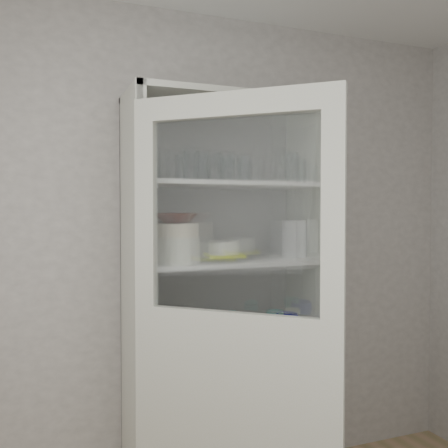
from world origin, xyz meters
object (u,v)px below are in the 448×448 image
object	(u,v)px
goblet_1	(229,168)
white_ramekin	(224,247)
pantry_cabinet	(220,318)
mug_teal	(275,319)
glass_platter	(224,258)
goblet_0	(189,165)
white_canister	(164,326)
yellow_trivet	(224,255)
cupboard_door	(233,367)
grey_bowl_stack	(294,239)
plate_stack_back	(170,249)
mug_white	(279,329)
plate_stack_front	(176,250)
teal_jar	(232,323)
tin_box	(274,401)
measuring_cups	(199,340)
cream_dish	(182,411)
goblet_3	(286,168)
goblet_2	(219,166)
mug_blue	(287,322)
terracotta_bowl	(176,218)
cream_bowl	(176,230)

from	to	relation	value
goblet_1	white_ramekin	size ratio (longest dim) A/B	1.01
pantry_cabinet	mug_teal	world-z (taller)	pantry_cabinet
glass_platter	white_ramekin	bearing A→B (deg)	0.00
goblet_0	white_canister	size ratio (longest dim) A/B	1.34
goblet_1	yellow_trivet	size ratio (longest dim) A/B	0.87
cupboard_door	grey_bowl_stack	size ratio (longest dim) A/B	10.00
goblet_0	plate_stack_back	bearing A→B (deg)	171.70
mug_white	white_canister	size ratio (longest dim) A/B	0.71
white_canister	goblet_1	bearing A→B (deg)	6.65
grey_bowl_stack	white_canister	distance (m)	0.84
grey_bowl_stack	mug_white	bearing A→B (deg)	-141.07
mug_white	white_canister	world-z (taller)	white_canister
white_canister	plate_stack_front	bearing A→B (deg)	-73.77
white_ramekin	teal_jar	bearing A→B (deg)	48.03
pantry_cabinet	cupboard_door	distance (m)	0.62
grey_bowl_stack	tin_box	xyz separation A→B (m)	(-0.13, -0.02, -0.87)
pantry_cabinet	measuring_cups	size ratio (longest dim) A/B	21.74
pantry_cabinet	grey_bowl_stack	distance (m)	0.59
yellow_trivet	white_ramekin	xyz separation A→B (m)	(0.00, 0.00, 0.04)
plate_stack_front	mug_white	xyz separation A→B (m)	(0.52, -0.07, -0.42)
tin_box	teal_jar	bearing A→B (deg)	155.91
goblet_0	plate_stack_back	world-z (taller)	goblet_0
pantry_cabinet	white_ramekin	xyz separation A→B (m)	(-0.01, -0.10, 0.39)
cream_dish	plate_stack_back	bearing A→B (deg)	104.92
goblet_3	plate_stack_back	size ratio (longest dim) A/B	0.88
mug_white	measuring_cups	world-z (taller)	mug_white
goblet_3	mug_teal	xyz separation A→B (m)	(-0.08, -0.03, -0.85)
glass_platter	yellow_trivet	distance (m)	0.02
goblet_0	cream_dish	bearing A→B (deg)	-127.38
pantry_cabinet	goblet_3	distance (m)	0.91
mug_teal	mug_white	size ratio (longest dim) A/B	1.09
white_canister	tin_box	world-z (taller)	white_canister
plate_stack_front	teal_jar	distance (m)	0.55
goblet_2	measuring_cups	bearing A→B (deg)	-133.96
measuring_cups	cupboard_door	bearing A→B (deg)	-89.64
white_canister	goblet_3	bearing A→B (deg)	3.34
yellow_trivet	mug_blue	distance (m)	0.52
cupboard_door	goblet_0	world-z (taller)	cupboard_door
mug_blue	mug_white	xyz separation A→B (m)	(-0.10, -0.10, -0.01)
white_ramekin	teal_jar	xyz separation A→B (m)	(0.08, 0.09, -0.41)
glass_platter	mug_white	distance (m)	0.46
plate_stack_front	white_canister	size ratio (longest dim) A/B	1.71
goblet_2	pantry_cabinet	bearing A→B (deg)	-97.84
plate_stack_back	terracotta_bowl	size ratio (longest dim) A/B	1.04
plate_stack_front	white_canister	world-z (taller)	plate_stack_front
grey_bowl_stack	mug_teal	bearing A→B (deg)	139.33
glass_platter	cream_bowl	bearing A→B (deg)	-170.87
mug_teal	teal_jar	bearing A→B (deg)	-169.19
goblet_2	goblet_3	size ratio (longest dim) A/B	0.95
plate_stack_back	grey_bowl_stack	xyz separation A→B (m)	(0.67, -0.11, 0.04)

